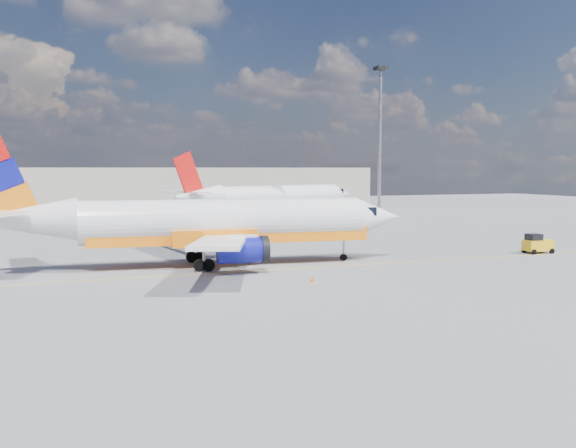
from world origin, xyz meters
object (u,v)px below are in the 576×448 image
object	(u,v)px
second_jet	(275,198)
traffic_cone	(312,279)
gse_tug	(537,244)
main_jet	(211,223)

from	to	relation	value
second_jet	traffic_cone	xyz separation A→B (m)	(-15.44, -51.33, -3.14)
traffic_cone	second_jet	bearing A→B (deg)	73.26
second_jet	gse_tug	distance (m)	45.60
main_jet	traffic_cone	size ratio (longest dim) A/B	66.53
main_jet	second_jet	world-z (taller)	main_jet
traffic_cone	main_jet	bearing A→B (deg)	114.66
second_jet	traffic_cone	distance (m)	53.70
main_jet	gse_tug	world-z (taller)	main_jet
gse_tug	second_jet	bearing A→B (deg)	106.11
main_jet	gse_tug	bearing A→B (deg)	-0.55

